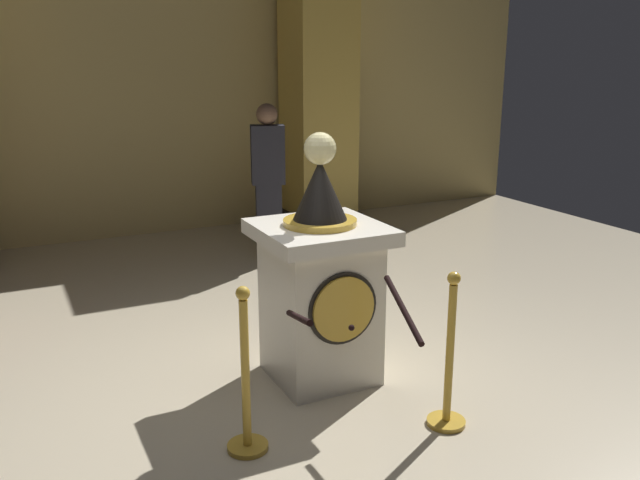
{
  "coord_description": "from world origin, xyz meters",
  "views": [
    {
      "loc": [
        -1.65,
        -3.69,
        2.2
      ],
      "look_at": [
        0.27,
        0.23,
        1.0
      ],
      "focal_mm": 37.66,
      "sensor_mm": 36.0,
      "label": 1
    }
  ],
  "objects_px": {
    "stanchion_near": "(246,395)",
    "bystander_guest": "(268,178)",
    "pedestal_clock": "(320,286)",
    "stanchion_far": "(449,373)"
  },
  "relations": [
    {
      "from": "stanchion_far",
      "to": "stanchion_near",
      "type": "bearing_deg",
      "value": 166.74
    },
    {
      "from": "bystander_guest",
      "to": "stanchion_near",
      "type": "bearing_deg",
      "value": -113.8
    },
    {
      "from": "stanchion_far",
      "to": "pedestal_clock",
      "type": "bearing_deg",
      "value": 113.95
    },
    {
      "from": "stanchion_near",
      "to": "bystander_guest",
      "type": "xyz_separation_m",
      "value": [
        1.55,
        3.51,
        0.57
      ]
    },
    {
      "from": "pedestal_clock",
      "to": "stanchion_far",
      "type": "xyz_separation_m",
      "value": [
        0.41,
        -0.93,
        -0.33
      ]
    },
    {
      "from": "stanchion_near",
      "to": "stanchion_far",
      "type": "bearing_deg",
      "value": -13.26
    },
    {
      "from": "pedestal_clock",
      "to": "stanchion_near",
      "type": "relative_size",
      "value": 1.73
    },
    {
      "from": "pedestal_clock",
      "to": "stanchion_far",
      "type": "bearing_deg",
      "value": -66.05
    },
    {
      "from": "stanchion_near",
      "to": "bystander_guest",
      "type": "distance_m",
      "value": 3.88
    },
    {
      "from": "stanchion_near",
      "to": "stanchion_far",
      "type": "distance_m",
      "value": 1.23
    }
  ]
}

